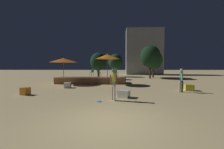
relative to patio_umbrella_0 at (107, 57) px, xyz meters
name	(u,v)px	position (x,y,z in m)	size (l,w,h in m)	color
ground_plane	(108,122)	(0.52, -10.11, -2.82)	(120.00, 120.00, 0.00)	tan
wooden_deck	(91,80)	(-1.84, 1.26, -2.50)	(7.46, 2.26, 0.72)	olive
patio_umbrella_0	(107,57)	(0.00, 0.00, 0.00)	(2.41, 2.41, 3.13)	brown
patio_umbrella_1	(63,60)	(-4.60, 0.41, -0.34)	(2.83, 2.83, 2.77)	brown
cube_seat_0	(68,85)	(-3.35, -2.31, -2.59)	(0.59, 0.59, 0.46)	white
cube_seat_1	(189,87)	(6.48, -3.53, -2.58)	(0.74, 0.74, 0.47)	yellow
cube_seat_2	(124,94)	(1.31, -6.13, -2.60)	(0.82, 0.82, 0.44)	white
cube_seat_3	(25,91)	(-5.14, -5.47, -2.57)	(0.58, 0.58, 0.49)	orange
person_0	(181,79)	(5.55, -4.27, -1.89)	(0.29, 0.50, 1.72)	#2D4C7F
person_1	(114,83)	(0.70, -6.95, -1.82)	(0.46, 0.29, 1.76)	white
bistro_chair_0	(92,71)	(-1.85, 1.91, -1.56)	(0.47, 0.48, 0.90)	#1E4C47
bistro_chair_1	(116,71)	(0.86, 1.68, -1.56)	(0.46, 0.46, 0.90)	#47474C
bistro_chair_2	(99,72)	(-1.02, 1.17, -1.56)	(0.43, 0.42, 0.90)	#1E4C47
frisbee_disc	(99,101)	(-0.08, -7.24, -2.80)	(0.23, 0.23, 0.03)	#33B2D8
background_tree_0	(150,56)	(6.02, 7.33, 0.45)	(2.99, 2.99, 4.93)	#3D2B1C
background_tree_1	(153,60)	(6.90, 8.97, 0.01)	(2.86, 2.86, 4.42)	#3D2B1C
background_tree_2	(116,62)	(0.89, 10.71, -0.26)	(2.48, 2.48, 3.94)	#3D2B1C
background_tree_3	(98,62)	(-1.57, 6.12, -0.35)	(2.31, 2.31, 3.76)	#3D2B1C
distant_building	(144,52)	(7.03, 17.75, 2.04)	(7.69, 3.51, 9.73)	gray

